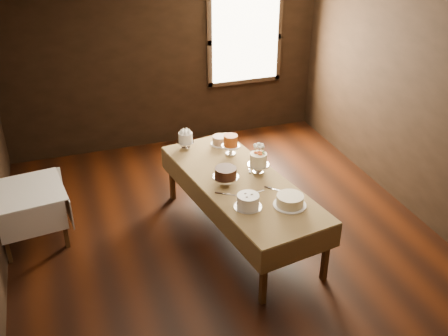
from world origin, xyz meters
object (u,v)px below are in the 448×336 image
at_px(cake_speckled, 220,141).
at_px(side_table, 27,196).
at_px(display_table, 241,184).
at_px(cake_cream, 290,201).
at_px(cake_server_c, 224,170).
at_px(cake_meringue, 186,141).
at_px(cake_flowers, 258,164).
at_px(cake_swirl, 248,202).
at_px(flower_vase, 258,164).
at_px(cake_server_a, 258,192).
at_px(cake_server_d, 250,166).
at_px(cake_chocolate, 226,177).
at_px(cake_server_b, 278,190).
at_px(cake_server_e, 229,195).
at_px(cake_caramel, 231,146).

bearing_deg(cake_speckled, side_table, -173.95).
bearing_deg(display_table, cake_cream, -65.33).
bearing_deg(cake_server_c, cake_speckled, -26.61).
relative_size(side_table, cake_meringue, 3.88).
bearing_deg(cake_cream, display_table, 114.67).
distance_m(cake_flowers, cake_cream, 0.78).
bearing_deg(cake_flowers, cake_swirl, -120.27).
bearing_deg(cake_meringue, cake_server_c, -68.95).
distance_m(side_table, cake_swirl, 2.60).
distance_m(cake_speckled, cake_swirl, 1.54).
bearing_deg(flower_vase, cake_server_a, -112.39).
distance_m(cake_speckled, cake_server_d, 0.72).
height_order(side_table, cake_server_c, cake_server_c).
height_order(cake_server_a, flower_vase, flower_vase).
xyz_separation_m(side_table, cake_server_d, (2.60, -0.44, 0.15)).
xyz_separation_m(display_table, flower_vase, (0.30, 0.20, 0.11)).
bearing_deg(cake_meringue, cake_flowers, -54.59).
distance_m(cake_cream, flower_vase, 0.88).
bearing_deg(cake_chocolate, display_table, 6.70).
xyz_separation_m(cake_chocolate, cake_server_c, (0.09, 0.30, -0.10)).
height_order(cake_swirl, cake_server_c, cake_swirl).
relative_size(side_table, cake_chocolate, 2.70).
relative_size(cake_server_b, flower_vase, 2.04).
height_order(cake_chocolate, flower_vase, cake_chocolate).
bearing_deg(cake_chocolate, cake_flowers, 15.46).
height_order(cake_swirl, cake_server_a, cake_swirl).
relative_size(cake_server_b, cake_server_d, 1.00).
xyz_separation_m(cake_cream, cake_server_a, (-0.21, 0.36, -0.06)).
bearing_deg(cake_flowers, cake_chocolate, -164.54).
xyz_separation_m(display_table, cake_cream, (0.31, -0.67, 0.12)).
bearing_deg(display_table, cake_server_e, -131.78).
height_order(cake_flowers, cake_cream, cake_flowers).
height_order(cake_caramel, cake_chocolate, cake_caramel).
bearing_deg(cake_cream, cake_server_c, 113.51).
bearing_deg(cake_speckled, cake_server_d, -77.87).
bearing_deg(cake_chocolate, cake_speckled, 75.08).
xyz_separation_m(cake_caramel, cake_server_e, (-0.34, -0.92, -0.11)).
xyz_separation_m(cake_speckled, cake_cream, (0.24, -1.64, 0.00)).
bearing_deg(cake_swirl, cake_server_a, 48.64).
bearing_deg(cake_server_c, side_table, 66.82).
height_order(cake_meringue, cake_caramel, cake_caramel).
xyz_separation_m(cake_swirl, cake_server_d, (0.35, 0.83, -0.07)).
relative_size(cake_speckled, cake_swirl, 0.82).
bearing_deg(flower_vase, display_table, -146.22).
bearing_deg(cake_swirl, cake_chocolate, 96.83).
bearing_deg(cake_flowers, cake_server_b, -82.05).
xyz_separation_m(cake_meringue, cake_swirl, (0.26, -1.56, -0.03)).
height_order(display_table, cake_server_d, cake_server_d).
bearing_deg(side_table, cake_chocolate, -18.52).
distance_m(cake_chocolate, cake_server_a, 0.42).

